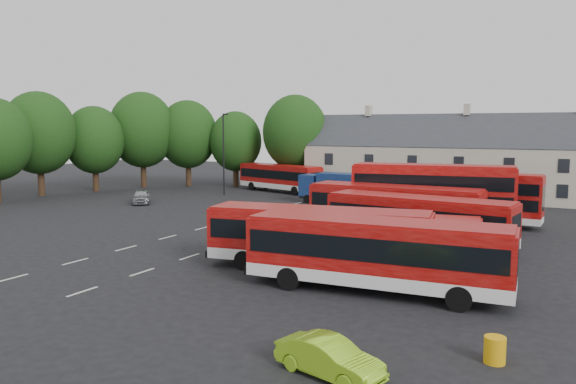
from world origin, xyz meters
name	(u,v)px	position (x,y,z in m)	size (l,w,h in m)	color
ground	(186,233)	(0.00, 0.00, 0.00)	(140.00, 140.00, 0.00)	black
lane_markings	(230,231)	(2.50, 2.00, 0.01)	(5.15, 33.80, 0.01)	beige
treeline	(148,135)	(-20.74, 19.36, 6.68)	(29.92, 32.59, 12.01)	black
terrace_houses	(465,162)	(14.00, 30.00, 3.86)	(35.70, 7.13, 10.06)	beige
bus_row_a	(376,249)	(17.11, -7.73, 2.05)	(12.22, 3.64, 3.41)	silver
bus_row_b	(319,233)	(13.04, -5.24, 2.01)	(12.09, 4.62, 3.34)	silver
bus_row_c	(389,235)	(15.90, -2.15, 1.67)	(10.06, 3.79, 2.78)	silver
bus_row_d	(418,218)	(16.32, 2.50, 1.98)	(11.91, 4.07, 3.30)	silver
bus_row_e	(394,205)	(13.46, 6.63, 2.08)	(12.32, 3.30, 3.46)	silver
bus_dd_south	(432,192)	(15.34, 10.06, 2.75)	(12.04, 4.25, 4.83)	silver
bus_dd_north	(474,195)	(17.81, 13.26, 2.33)	(10.05, 2.67, 4.09)	silver
bus_north	(280,176)	(-6.26, 25.57, 1.93)	(11.59, 5.76, 3.20)	silver
box_truck	(336,187)	(3.66, 18.99, 1.74)	(7.20, 2.68, 3.09)	black
silver_car	(141,197)	(-13.74, 10.38, 0.69)	(1.64, 4.08, 1.39)	#A7A9AE
lime_car	(329,358)	(18.74, -16.74, 0.59)	(1.24, 3.56, 1.17)	#96D721
grit_bin	(495,350)	(23.09, -13.34, 0.44)	(0.70, 0.70, 0.87)	#DD9E0D
lamppost	(224,152)	(-10.39, 20.09, 4.85)	(0.63, 0.37, 9.10)	black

